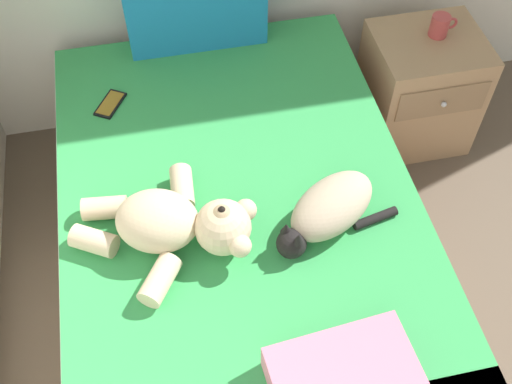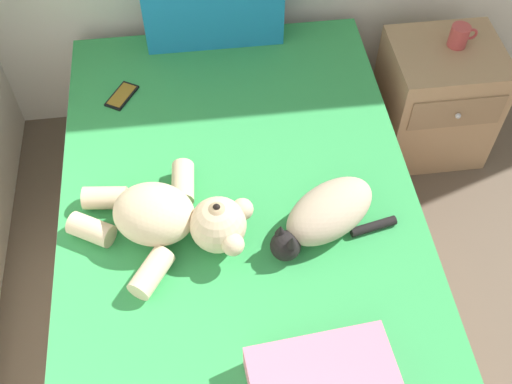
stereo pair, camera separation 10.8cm
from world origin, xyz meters
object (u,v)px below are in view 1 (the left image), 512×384
object	(u,v)px
cat	(328,210)
teddy_bear	(176,224)
mug	(440,26)
bed	(243,254)
nightstand	(419,90)
throw_pillow	(345,382)
cell_phone	(110,104)

from	to	relation	value
cat	teddy_bear	bearing A→B (deg)	175.70
teddy_bear	mug	size ratio (longest dim) A/B	5.12
teddy_bear	mug	world-z (taller)	teddy_bear
cat	teddy_bear	distance (m)	0.50
bed	cat	size ratio (longest dim) A/B	4.66
teddy_bear	nightstand	world-z (taller)	teddy_bear
bed	throw_pillow	size ratio (longest dim) A/B	5.11
throw_pillow	nightstand	size ratio (longest dim) A/B	0.71
bed	cat	world-z (taller)	cat
bed	throw_pillow	distance (m)	0.76
cat	nightstand	bearing A→B (deg)	49.04
bed	nightstand	bearing A→B (deg)	35.88
bed	teddy_bear	size ratio (longest dim) A/B	3.32
bed	cell_phone	size ratio (longest dim) A/B	12.46
cat	mug	bearing A→B (deg)	48.77
teddy_bear	mug	distance (m)	1.47
cat	cell_phone	xyz separation A→B (m)	(-0.68, 0.71, -0.07)
throw_pillow	bed	bearing A→B (deg)	103.37
mug	throw_pillow	bearing A→B (deg)	-121.12
cat	throw_pillow	xyz separation A→B (m)	(-0.11, -0.56, -0.02)
bed	cell_phone	bearing A→B (deg)	123.75
cell_phone	nightstand	world-z (taller)	nightstand
mug	nightstand	bearing A→B (deg)	-136.58
teddy_bear	nightstand	distance (m)	1.46
throw_pillow	cell_phone	bearing A→B (deg)	113.91
bed	throw_pillow	xyz separation A→B (m)	(0.16, -0.67, 0.33)
throw_pillow	mug	size ratio (longest dim) A/B	3.33
teddy_bear	cell_phone	xyz separation A→B (m)	(-0.18, 0.68, -0.08)
cat	mug	xyz separation A→B (m)	(0.74, 0.84, -0.01)
nightstand	teddy_bear	bearing A→B (deg)	-147.30
cell_phone	cat	bearing A→B (deg)	-46.57
teddy_bear	mug	bearing A→B (deg)	33.09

